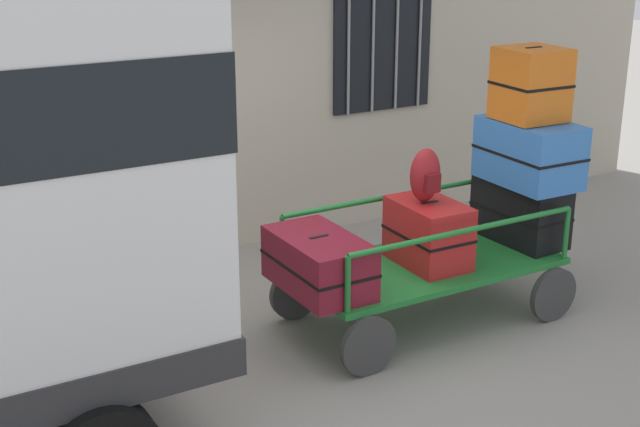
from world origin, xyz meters
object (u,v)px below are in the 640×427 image
object	(u,v)px
suitcase_center_bottom	(520,211)
suitcase_center_top	(531,84)
luggage_cart	(425,274)
suitcase_center_middle	(529,152)
suitcase_midleft_bottom	(428,233)
backpack	(425,175)
suitcase_left_bottom	(319,263)

from	to	relation	value
suitcase_center_bottom	suitcase_center_top	world-z (taller)	suitcase_center_top
luggage_cart	suitcase_center_bottom	xyz separation A→B (m)	(1.03, 0.02, 0.37)
suitcase_center_bottom	suitcase_center_middle	bearing A→B (deg)	-90.00
luggage_cart	suitcase_midleft_bottom	xyz separation A→B (m)	(0.00, -0.02, 0.37)
suitcase_center_top	luggage_cart	bearing A→B (deg)	-179.63
luggage_cart	backpack	size ratio (longest dim) A/B	5.26
luggage_cart	suitcase_center_middle	xyz separation A→B (m)	(1.03, -0.04, 0.92)
luggage_cart	suitcase_center_top	size ratio (longest dim) A/B	3.79
suitcase_left_bottom	suitcase_center_middle	bearing A→B (deg)	-0.53
suitcase_center_top	suitcase_center_middle	bearing A→B (deg)	-90.00
luggage_cart	suitcase_midleft_bottom	size ratio (longest dim) A/B	3.25
suitcase_midleft_bottom	suitcase_center_bottom	xyz separation A→B (m)	(1.03, 0.04, 0.00)
suitcase_midleft_bottom	suitcase_center_bottom	world-z (taller)	suitcase_center_bottom
luggage_cart	suitcase_left_bottom	world-z (taller)	suitcase_left_bottom
suitcase_center_top	backpack	xyz separation A→B (m)	(-1.06, 0.00, -0.64)
backpack	suitcase_center_bottom	bearing A→B (deg)	0.46
suitcase_left_bottom	suitcase_midleft_bottom	distance (m)	1.03
backpack	suitcase_center_top	bearing A→B (deg)	-0.11
luggage_cart	suitcase_midleft_bottom	world-z (taller)	suitcase_midleft_bottom
luggage_cart	suitcase_midleft_bottom	distance (m)	0.37
suitcase_center_bottom	suitcase_center_top	xyz separation A→B (m)	(-0.00, -0.01, 1.12)
luggage_cart	suitcase_center_middle	world-z (taller)	suitcase_center_middle
suitcase_left_bottom	suitcase_center_bottom	size ratio (longest dim) A/B	1.07
suitcase_center_top	suitcase_center_bottom	bearing A→B (deg)	90.00
suitcase_center_bottom	suitcase_center_middle	world-z (taller)	suitcase_center_middle
suitcase_left_bottom	suitcase_midleft_bottom	world-z (taller)	suitcase_midleft_bottom
suitcase_center_bottom	suitcase_midleft_bottom	bearing A→B (deg)	-177.75
suitcase_left_bottom	backpack	distance (m)	1.14
suitcase_center_bottom	luggage_cart	bearing A→B (deg)	-179.04
suitcase_center_bottom	backpack	world-z (taller)	backpack
luggage_cart	backpack	xyz separation A→B (m)	(-0.03, 0.01, 0.85)
suitcase_left_bottom	suitcase_center_middle	world-z (taller)	suitcase_center_middle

